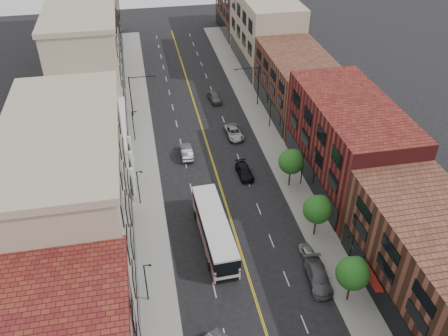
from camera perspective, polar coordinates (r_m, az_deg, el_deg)
sidewalk_left at (r=72.16m, az=-9.67°, el=1.34°), size 4.00×110.00×0.15m
sidewalk_right at (r=74.75m, az=5.77°, el=3.01°), size 4.00×110.00×0.15m
bldg_l_tanoffice at (r=49.67m, az=-17.33°, el=-4.94°), size 10.00×22.00×18.00m
bldg_l_white at (r=67.09m, az=-15.76°, el=1.58°), size 10.00×14.00×8.00m
bldg_l_far_a at (r=79.81m, az=-15.94°, el=11.25°), size 10.00×20.00×18.00m
bldg_l_far_b at (r=98.97m, az=-15.39°, el=15.04°), size 10.00×20.00×15.00m
bldg_r_mid at (r=65.35m, az=14.64°, el=2.90°), size 10.00×22.00×12.00m
bldg_r_far_a at (r=82.75m, az=8.78°, el=10.02°), size 10.00×20.00×10.00m
bldg_r_far_b at (r=100.52m, az=4.98°, el=16.13°), size 10.00×22.00×14.00m
bldg_r_far_c at (r=119.40m, az=2.29°, el=18.58°), size 10.00×18.00×11.00m
tree_r_1 at (r=49.88m, az=15.30°, el=-12.00°), size 3.40×3.40×5.59m
tree_r_2 at (r=56.35m, az=11.24°, el=-4.79°), size 3.40×3.40×5.59m
tree_r_3 at (r=63.73m, az=8.13°, el=0.87°), size 3.40×3.40×5.59m
lamp_l_1 at (r=49.63m, az=-9.34°, el=-13.23°), size 0.81×0.55×5.05m
lamp_l_2 at (r=61.51m, az=-10.24°, el=-2.13°), size 0.81×0.55×5.05m
lamp_l_3 at (r=74.94m, az=-10.83°, el=5.19°), size 0.81×0.55×5.05m
lamp_r_1 at (r=53.66m, az=14.95°, el=-9.56°), size 0.81×0.55×5.05m
lamp_r_2 at (r=64.81m, az=9.38°, el=0.14°), size 0.81×0.55×5.05m
lamp_r_3 at (r=77.67m, az=5.56°, el=6.82°), size 0.81×0.55×5.05m
signal_mast_left at (r=81.25m, az=-10.69°, el=9.04°), size 4.49×0.18×7.20m
signal_mast_right at (r=83.62m, az=3.66°, el=10.37°), size 4.49×0.18×7.20m
city_bus at (r=55.82m, az=-1.16°, el=-7.32°), size 3.57×13.48×3.44m
car_parked_mid at (r=53.23m, az=11.25°, el=-12.71°), size 2.76×5.71×1.60m
car_parked_far at (r=55.45m, az=10.29°, el=-10.35°), size 1.87×3.91×1.29m
car_lane_behind at (r=71.22m, az=-4.54°, el=1.98°), size 1.73×4.83×1.58m
car_lane_a at (r=67.07m, az=2.47°, el=-0.42°), size 2.12×4.70×1.34m
car_lane_b at (r=75.91m, az=1.20°, el=4.31°), size 2.67×5.29×1.44m
car_lane_c at (r=86.66m, az=-1.17°, el=8.54°), size 2.41×4.80×1.57m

